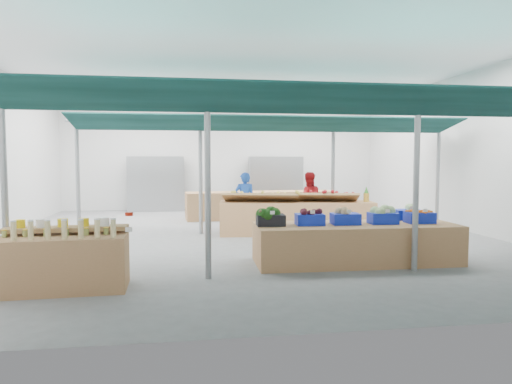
{
  "coord_description": "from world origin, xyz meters",
  "views": [
    {
      "loc": [
        -1.29,
        -11.2,
        1.89
      ],
      "look_at": [
        0.12,
        -1.6,
        1.21
      ],
      "focal_mm": 32.0,
      "sensor_mm": 36.0,
      "label": 1
    }
  ],
  "objects_px": {
    "veg_counter": "(356,243)",
    "vendor_right": "(308,200)",
    "bottle_shelf": "(64,260)",
    "vendor_left": "(245,201)",
    "crate_stack": "(422,243)",
    "fruit_counter": "(297,218)"
  },
  "relations": [
    {
      "from": "crate_stack",
      "to": "vendor_left",
      "type": "relative_size",
      "value": 0.36
    },
    {
      "from": "bottle_shelf",
      "to": "vendor_left",
      "type": "bearing_deg",
      "value": 56.65
    },
    {
      "from": "veg_counter",
      "to": "crate_stack",
      "type": "height_order",
      "value": "veg_counter"
    },
    {
      "from": "veg_counter",
      "to": "vendor_right",
      "type": "distance_m",
      "value": 4.46
    },
    {
      "from": "bottle_shelf",
      "to": "vendor_left",
      "type": "xyz_separation_m",
      "value": [
        3.32,
        5.51,
        0.34
      ]
    },
    {
      "from": "vendor_left",
      "to": "vendor_right",
      "type": "bearing_deg",
      "value": -173.62
    },
    {
      "from": "veg_counter",
      "to": "vendor_left",
      "type": "distance_m",
      "value": 4.71
    },
    {
      "from": "veg_counter",
      "to": "crate_stack",
      "type": "xyz_separation_m",
      "value": [
        1.43,
        0.22,
        -0.08
      ]
    },
    {
      "from": "fruit_counter",
      "to": "vendor_right",
      "type": "relative_size",
      "value": 2.5
    },
    {
      "from": "bottle_shelf",
      "to": "veg_counter",
      "type": "bearing_deg",
      "value": 10.23
    },
    {
      "from": "bottle_shelf",
      "to": "veg_counter",
      "type": "xyz_separation_m",
      "value": [
        4.84,
        1.07,
        -0.08
      ]
    },
    {
      "from": "fruit_counter",
      "to": "bottle_shelf",
      "type": "bearing_deg",
      "value": -129.36
    },
    {
      "from": "bottle_shelf",
      "to": "crate_stack",
      "type": "bearing_deg",
      "value": 9.43
    },
    {
      "from": "veg_counter",
      "to": "vendor_right",
      "type": "height_order",
      "value": "vendor_right"
    },
    {
      "from": "fruit_counter",
      "to": "vendor_left",
      "type": "xyz_separation_m",
      "value": [
        -1.2,
        1.1,
        0.36
      ]
    },
    {
      "from": "bottle_shelf",
      "to": "crate_stack",
      "type": "height_order",
      "value": "bottle_shelf"
    },
    {
      "from": "crate_stack",
      "to": "vendor_right",
      "type": "relative_size",
      "value": 0.36
    },
    {
      "from": "bottle_shelf",
      "to": "crate_stack",
      "type": "xyz_separation_m",
      "value": [
        6.27,
        1.3,
        -0.15
      ]
    },
    {
      "from": "vendor_left",
      "to": "bottle_shelf",
      "type": "bearing_deg",
      "value": 65.28
    },
    {
      "from": "crate_stack",
      "to": "vendor_left",
      "type": "xyz_separation_m",
      "value": [
        -2.95,
        4.21,
        0.5
      ]
    },
    {
      "from": "vendor_right",
      "to": "fruit_counter",
      "type": "bearing_deg",
      "value": 67.77
    },
    {
      "from": "vendor_right",
      "to": "vendor_left",
      "type": "bearing_deg",
      "value": 6.38
    }
  ]
}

